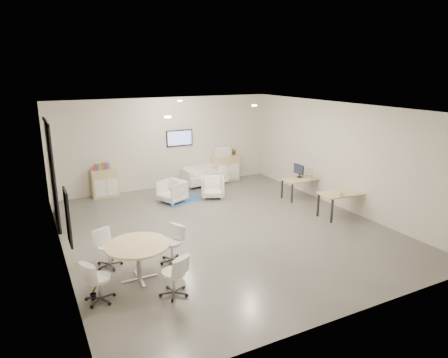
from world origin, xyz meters
name	(u,v)px	position (x,y,z in m)	size (l,w,h in m)	color
room_shell	(223,171)	(0.00, 0.00, 1.60)	(9.60, 10.60, 4.80)	#595651
glass_door	(51,170)	(-3.95, 2.51, 1.50)	(0.09, 1.90, 2.85)	black
artwork	(68,217)	(-3.97, -1.60, 1.55)	(0.05, 0.54, 1.04)	black
wall_tv	(179,138)	(0.50, 4.46, 1.75)	(0.98, 0.06, 0.58)	black
ceiling_spots	(202,107)	(-0.20, 0.83, 3.18)	(3.14, 4.14, 0.03)	#FFEAC6
sideboard_left	(105,183)	(-2.26, 4.26, 0.47)	(0.84, 0.43, 0.94)	#DBC184
sideboard_right	(226,168)	(2.26, 4.24, 0.49)	(0.98, 0.47, 0.98)	#DBC184
books	(102,166)	(-2.30, 4.26, 1.05)	(0.48, 0.14, 0.22)	red
printer	(223,151)	(2.13, 4.24, 1.15)	(0.52, 0.44, 0.37)	white
loveseat	(204,176)	(1.30, 4.10, 0.32)	(1.63, 0.90, 0.59)	white
blue_rug	(183,200)	(-0.08, 2.78, 0.01)	(1.34, 0.89, 0.01)	#2F5192
armchair_left	(172,190)	(-0.45, 2.75, 0.38)	(0.75, 0.70, 0.77)	white
armchair_right	(213,186)	(0.91, 2.59, 0.38)	(0.74, 0.70, 0.77)	white
desk_rear	(302,180)	(3.51, 1.17, 0.61)	(1.34, 0.74, 0.67)	#DBC184
desk_front	(343,195)	(3.49, -0.71, 0.64)	(1.42, 0.81, 0.71)	#DBC184
monitor	(299,171)	(3.47, 1.32, 0.91)	(0.20, 0.50, 0.44)	black
round_table	(138,248)	(-2.75, -1.63, 0.69)	(1.28, 1.28, 0.78)	#DBC184
meeting_chairs	(139,261)	(-2.75, -1.63, 0.41)	(2.49, 2.49, 0.82)	white
plant_cabinet	(234,152)	(2.63, 4.24, 1.09)	(0.25, 0.27, 0.21)	#3F7F3F
plant_floor	(94,296)	(-3.70, -1.95, 0.06)	(0.15, 0.26, 0.12)	#3F7F3F
cup	(341,194)	(3.20, -0.95, 0.77)	(0.12, 0.09, 0.12)	white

